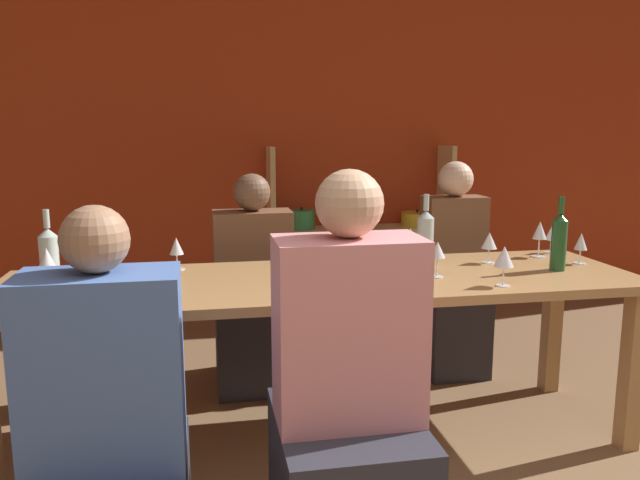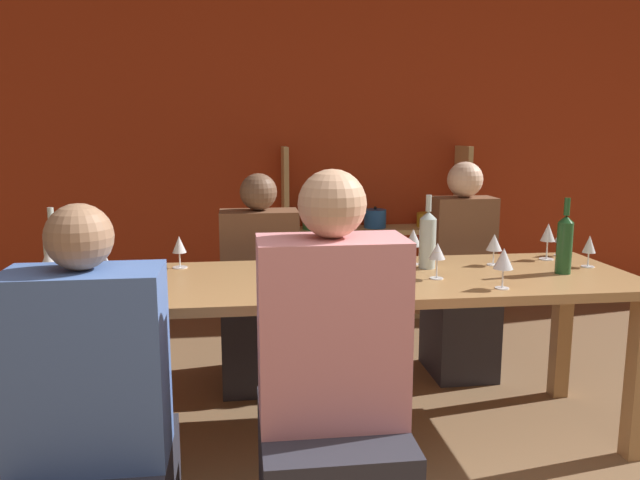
{
  "view_description": "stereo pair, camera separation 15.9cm",
  "coord_description": "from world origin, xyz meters",
  "px_view_note": "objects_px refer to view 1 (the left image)",
  "views": [
    {
      "loc": [
        -0.69,
        -0.87,
        1.41
      ],
      "look_at": [
        -0.18,
        1.83,
        0.91
      ],
      "focal_mm": 35.0,
      "sensor_mm": 36.0,
      "label": 1
    },
    {
      "loc": [
        -0.53,
        -0.9,
        1.41
      ],
      "look_at": [
        -0.18,
        1.83,
        0.91
      ],
      "focal_mm": 35.0,
      "sensor_mm": 36.0,
      "label": 2
    }
  ],
  "objects_px": {
    "wine_glass_white_a": "(552,234)",
    "person_far_a": "(451,294)",
    "wine_glass_white_e": "(489,242)",
    "wine_glass_red_e": "(410,238)",
    "wine_glass_white_d": "(437,251)",
    "wine_glass_red_c": "(581,243)",
    "person_near_b": "(109,459)",
    "wine_bottle_amber": "(559,241)",
    "shelf_unit": "(357,252)",
    "wine_glass_red_b": "(540,232)",
    "wine_glass_white_b": "(47,261)",
    "person_far_b": "(254,309)",
    "person_near_a": "(348,427)",
    "wine_glass_red_a": "(111,273)",
    "wine_glass_white_c": "(504,258)",
    "wine_bottle_dark": "(425,238)",
    "wine_glass_red_d": "(176,248)",
    "dining_table": "(324,296)",
    "wine_bottle_green": "(49,254)",
    "wine_glass_empty_a": "(380,245)"
  },
  "relations": [
    {
      "from": "wine_bottle_amber",
      "to": "wine_glass_white_d",
      "type": "relative_size",
      "value": 2.16
    },
    {
      "from": "wine_glass_white_b",
      "to": "wine_glass_red_d",
      "type": "relative_size",
      "value": 1.12
    },
    {
      "from": "wine_glass_red_b",
      "to": "wine_glass_white_b",
      "type": "height_order",
      "value": "wine_glass_red_b"
    },
    {
      "from": "wine_glass_red_e",
      "to": "person_far_b",
      "type": "bearing_deg",
      "value": 144.17
    },
    {
      "from": "wine_glass_white_b",
      "to": "wine_glass_white_c",
      "type": "bearing_deg",
      "value": -9.3
    },
    {
      "from": "wine_bottle_amber",
      "to": "person_near_a",
      "type": "relative_size",
      "value": 0.27
    },
    {
      "from": "wine_bottle_dark",
      "to": "dining_table",
      "type": "bearing_deg",
      "value": -165.6
    },
    {
      "from": "person_near_b",
      "to": "wine_glass_red_e",
      "type": "bearing_deg",
      "value": 38.28
    },
    {
      "from": "wine_glass_white_b",
      "to": "person_near_a",
      "type": "distance_m",
      "value": 1.4
    },
    {
      "from": "wine_glass_empty_a",
      "to": "wine_glass_white_b",
      "type": "bearing_deg",
      "value": -177.73
    },
    {
      "from": "wine_glass_white_b",
      "to": "person_near_b",
      "type": "height_order",
      "value": "person_near_b"
    },
    {
      "from": "person_near_b",
      "to": "wine_bottle_amber",
      "type": "bearing_deg",
      "value": 21.28
    },
    {
      "from": "wine_bottle_amber",
      "to": "wine_glass_white_b",
      "type": "relative_size",
      "value": 2.02
    },
    {
      "from": "person_far_a",
      "to": "wine_bottle_dark",
      "type": "bearing_deg",
      "value": 56.17
    },
    {
      "from": "wine_glass_red_a",
      "to": "person_far_a",
      "type": "xyz_separation_m",
      "value": [
        1.75,
        0.96,
        -0.42
      ]
    },
    {
      "from": "wine_glass_empty_a",
      "to": "person_far_b",
      "type": "xyz_separation_m",
      "value": [
        -0.53,
        0.65,
        -0.46
      ]
    },
    {
      "from": "wine_glass_white_e",
      "to": "person_near_b",
      "type": "bearing_deg",
      "value": -150.3
    },
    {
      "from": "wine_glass_white_c",
      "to": "person_near_a",
      "type": "bearing_deg",
      "value": -146.45
    },
    {
      "from": "wine_glass_white_d",
      "to": "wine_glass_red_c",
      "type": "distance_m",
      "value": 0.79
    },
    {
      "from": "shelf_unit",
      "to": "wine_glass_white_b",
      "type": "height_order",
      "value": "shelf_unit"
    },
    {
      "from": "wine_bottle_dark",
      "to": "wine_bottle_amber",
      "type": "relative_size",
      "value": 1.0
    },
    {
      "from": "dining_table",
      "to": "wine_bottle_dark",
      "type": "bearing_deg",
      "value": 14.4
    },
    {
      "from": "wine_glass_red_b",
      "to": "wine_glass_red_c",
      "type": "height_order",
      "value": "wine_glass_red_b"
    },
    {
      "from": "wine_glass_red_a",
      "to": "person_near_b",
      "type": "distance_m",
      "value": 0.71
    },
    {
      "from": "wine_bottle_dark",
      "to": "wine_bottle_amber",
      "type": "xyz_separation_m",
      "value": [
        0.58,
        -0.19,
        -0.0
      ]
    },
    {
      "from": "wine_bottle_dark",
      "to": "wine_glass_red_d",
      "type": "relative_size",
      "value": 2.28
    },
    {
      "from": "shelf_unit",
      "to": "wine_glass_red_d",
      "type": "distance_m",
      "value": 2.09
    },
    {
      "from": "wine_glass_red_a",
      "to": "person_near_a",
      "type": "relative_size",
      "value": 0.13
    },
    {
      "from": "wine_bottle_amber",
      "to": "wine_glass_empty_a",
      "type": "distance_m",
      "value": 0.82
    },
    {
      "from": "dining_table",
      "to": "wine_glass_red_d",
      "type": "xyz_separation_m",
      "value": [
        -0.64,
        0.28,
        0.19
      ]
    },
    {
      "from": "wine_glass_white_a",
      "to": "person_far_a",
      "type": "distance_m",
      "value": 0.68
    },
    {
      "from": "shelf_unit",
      "to": "person_far_b",
      "type": "bearing_deg",
      "value": -127.03
    },
    {
      "from": "wine_glass_white_d",
      "to": "wine_glass_red_c",
      "type": "relative_size",
      "value": 1.05
    },
    {
      "from": "wine_bottle_green",
      "to": "person_near_b",
      "type": "relative_size",
      "value": 0.26
    },
    {
      "from": "dining_table",
      "to": "person_near_b",
      "type": "bearing_deg",
      "value": -135.68
    },
    {
      "from": "person_far_a",
      "to": "wine_bottle_green",
      "type": "bearing_deg",
      "value": 15.77
    },
    {
      "from": "wine_glass_white_a",
      "to": "person_far_b",
      "type": "height_order",
      "value": "person_far_b"
    },
    {
      "from": "person_far_a",
      "to": "person_near_b",
      "type": "xyz_separation_m",
      "value": [
        -1.71,
        -1.5,
        -0.03
      ]
    },
    {
      "from": "wine_glass_white_e",
      "to": "wine_glass_red_e",
      "type": "height_order",
      "value": "wine_glass_red_e"
    },
    {
      "from": "wine_glass_red_a",
      "to": "wine_glass_white_c",
      "type": "xyz_separation_m",
      "value": [
        1.56,
        -0.03,
        0.0
      ]
    },
    {
      "from": "shelf_unit",
      "to": "wine_glass_white_a",
      "type": "distance_m",
      "value": 1.74
    },
    {
      "from": "wine_bottle_amber",
      "to": "wine_glass_red_b",
      "type": "height_order",
      "value": "wine_bottle_amber"
    },
    {
      "from": "person_near_a",
      "to": "wine_glass_white_e",
      "type": "bearing_deg",
      "value": 45.81
    },
    {
      "from": "dining_table",
      "to": "wine_glass_red_d",
      "type": "relative_size",
      "value": 18.43
    },
    {
      "from": "wine_glass_white_c",
      "to": "wine_glass_red_e",
      "type": "distance_m",
      "value": 0.55
    },
    {
      "from": "wine_glass_white_a",
      "to": "wine_glass_white_e",
      "type": "bearing_deg",
      "value": -158.35
    },
    {
      "from": "wine_glass_white_c",
      "to": "wine_glass_red_d",
      "type": "xyz_separation_m",
      "value": [
        -1.34,
        0.57,
        -0.02
      ]
    },
    {
      "from": "wine_glass_empty_a",
      "to": "wine_glass_white_d",
      "type": "bearing_deg",
      "value": -36.8
    },
    {
      "from": "wine_glass_red_b",
      "to": "dining_table",
      "type": "bearing_deg",
      "value": -168.31
    },
    {
      "from": "wine_glass_red_b",
      "to": "wine_glass_red_d",
      "type": "height_order",
      "value": "wine_glass_red_b"
    }
  ]
}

